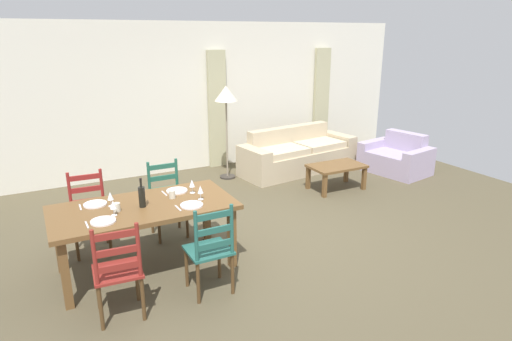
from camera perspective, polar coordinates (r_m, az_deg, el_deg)
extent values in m
cube|color=#4E4631|center=(5.75, 1.05, -8.47)|extent=(9.60, 9.60, 0.02)
cube|color=silver|center=(8.30, -10.02, 9.19)|extent=(9.60, 0.16, 2.70)
cube|color=#B3AF87|center=(8.45, -5.04, 7.81)|extent=(0.35, 0.08, 2.20)
cube|color=#B3AF87|center=(9.62, 8.42, 8.86)|extent=(0.35, 0.08, 2.20)
cube|color=brown|center=(4.84, -14.35, -4.68)|extent=(1.90, 0.96, 0.05)
cube|color=brown|center=(4.56, -23.45, -12.30)|extent=(0.08, 0.08, 0.70)
cube|color=brown|center=(4.90, -3.14, -8.63)|extent=(0.08, 0.08, 0.70)
cube|color=brown|center=(5.24, -24.19, -8.44)|extent=(0.08, 0.08, 0.70)
cube|color=brown|center=(5.54, -6.44, -5.53)|extent=(0.08, 0.08, 0.70)
cube|color=maroon|center=(4.25, -17.49, -12.34)|extent=(0.45, 0.43, 0.03)
cylinder|color=#4D351C|center=(4.50, -19.80, -14.16)|extent=(0.04, 0.04, 0.43)
cylinder|color=#4D351C|center=(4.52, -15.14, -13.55)|extent=(0.04, 0.04, 0.43)
cylinder|color=#4D351C|center=(4.22, -19.45, -16.48)|extent=(0.04, 0.04, 0.43)
cylinder|color=#4D351C|center=(4.24, -14.42, -15.80)|extent=(0.04, 0.04, 0.43)
cylinder|color=maroon|center=(3.97, -20.17, -10.53)|extent=(0.04, 0.04, 0.50)
cylinder|color=maroon|center=(3.99, -14.95, -9.85)|extent=(0.04, 0.04, 0.50)
cube|color=maroon|center=(4.04, -17.38, -11.84)|extent=(0.38, 0.05, 0.06)
cube|color=maroon|center=(3.97, -17.58, -9.94)|extent=(0.38, 0.05, 0.06)
cube|color=maroon|center=(3.90, -17.78, -7.98)|extent=(0.38, 0.05, 0.06)
cube|color=#225A50|center=(4.44, -6.17, -10.19)|extent=(0.42, 0.40, 0.03)
cylinder|color=#4D351C|center=(4.64, -8.98, -12.25)|extent=(0.04, 0.04, 0.43)
cylinder|color=#4D351C|center=(4.75, -4.79, -11.36)|extent=(0.04, 0.04, 0.43)
cylinder|color=#4D351C|center=(4.36, -7.49, -14.26)|extent=(0.04, 0.04, 0.43)
cylinder|color=#4D351C|center=(4.48, -3.05, -13.24)|extent=(0.04, 0.04, 0.43)
cylinder|color=#225A50|center=(4.13, -7.76, -8.43)|extent=(0.04, 0.04, 0.50)
cylinder|color=#225A50|center=(4.25, -3.16, -7.52)|extent=(0.04, 0.04, 0.50)
cube|color=#225A50|center=(4.24, -5.37, -9.56)|extent=(0.38, 0.03, 0.06)
cube|color=#225A50|center=(4.18, -5.43, -7.73)|extent=(0.38, 0.03, 0.06)
cube|color=#225A50|center=(4.12, -5.49, -5.84)|extent=(0.38, 0.03, 0.06)
cube|color=maroon|center=(5.52, -20.69, -5.61)|extent=(0.44, 0.42, 0.03)
cylinder|color=#4D351C|center=(5.46, -18.40, -8.24)|extent=(0.04, 0.04, 0.43)
cylinder|color=#4D351C|center=(5.45, -22.18, -8.74)|extent=(0.04, 0.04, 0.43)
cylinder|color=#4D351C|center=(5.77, -18.81, -6.87)|extent=(0.04, 0.04, 0.43)
cylinder|color=#4D351C|center=(5.76, -22.38, -7.33)|extent=(0.04, 0.04, 0.43)
cylinder|color=maroon|center=(5.59, -19.29, -2.25)|extent=(0.04, 0.04, 0.50)
cylinder|color=maroon|center=(5.58, -22.96, -2.72)|extent=(0.04, 0.04, 0.50)
cube|color=maroon|center=(5.63, -20.98, -3.73)|extent=(0.38, 0.04, 0.06)
cube|color=maroon|center=(5.58, -21.14, -2.30)|extent=(0.38, 0.04, 0.06)
cube|color=maroon|center=(5.53, -21.31, -0.83)|extent=(0.38, 0.04, 0.06)
cube|color=#225C47|center=(5.68, -11.29, -4.11)|extent=(0.42, 0.40, 0.03)
cylinder|color=#4D351C|center=(5.66, -8.91, -6.56)|extent=(0.04, 0.04, 0.43)
cylinder|color=#4D351C|center=(5.58, -12.44, -7.18)|extent=(0.04, 0.04, 0.43)
cylinder|color=#4D351C|center=(5.96, -9.97, -5.36)|extent=(0.04, 0.04, 0.43)
cylinder|color=#4D351C|center=(5.88, -13.32, -5.92)|extent=(0.04, 0.04, 0.43)
cylinder|color=#225C47|center=(5.79, -10.22, -0.86)|extent=(0.04, 0.04, 0.50)
cylinder|color=#225C47|center=(5.71, -13.66, -1.37)|extent=(0.04, 0.04, 0.50)
cube|color=#225C47|center=(5.79, -11.85, -2.34)|extent=(0.38, 0.03, 0.06)
cube|color=#225C47|center=(5.74, -11.94, -0.93)|extent=(0.38, 0.03, 0.06)
cube|color=#225C47|center=(5.70, -12.03, 0.51)|extent=(0.38, 0.03, 0.06)
cylinder|color=white|center=(4.53, -19.17, -6.22)|extent=(0.24, 0.24, 0.02)
cube|color=silver|center=(4.51, -21.05, -6.58)|extent=(0.02, 0.17, 0.01)
cylinder|color=white|center=(4.71, -8.33, -4.45)|extent=(0.24, 0.24, 0.02)
cube|color=silver|center=(4.67, -10.06, -4.82)|extent=(0.02, 0.17, 0.01)
cylinder|color=white|center=(4.99, -20.10, -4.12)|extent=(0.24, 0.24, 0.02)
cube|color=silver|center=(4.98, -21.79, -4.43)|extent=(0.02, 0.17, 0.01)
cylinder|color=white|center=(5.16, -10.20, -2.59)|extent=(0.24, 0.24, 0.02)
cube|color=silver|center=(5.12, -11.79, -2.91)|extent=(0.02, 0.17, 0.01)
cylinder|color=black|center=(4.75, -14.54, -3.34)|extent=(0.07, 0.07, 0.22)
cylinder|color=black|center=(4.70, -14.68, -1.63)|extent=(0.02, 0.02, 0.08)
cylinder|color=black|center=(4.69, -14.73, -1.07)|extent=(0.03, 0.03, 0.02)
cylinder|color=white|center=(4.65, -17.88, -5.54)|extent=(0.06, 0.06, 0.01)
cylinder|color=white|center=(4.64, -17.92, -5.10)|extent=(0.01, 0.01, 0.07)
cone|color=white|center=(4.61, -18.01, -4.21)|extent=(0.06, 0.06, 0.08)
cylinder|color=white|center=(4.88, -7.16, -3.72)|extent=(0.06, 0.06, 0.01)
cylinder|color=white|center=(4.86, -7.18, -3.30)|extent=(0.01, 0.01, 0.07)
cone|color=white|center=(4.83, -7.21, -2.44)|extent=(0.06, 0.06, 0.08)
cylinder|color=white|center=(4.90, -18.22, -4.40)|extent=(0.06, 0.06, 0.01)
cylinder|color=white|center=(4.88, -18.26, -3.99)|extent=(0.01, 0.01, 0.07)
cone|color=white|center=(4.86, -18.35, -3.13)|extent=(0.06, 0.06, 0.08)
cylinder|color=white|center=(5.08, -8.24, -2.87)|extent=(0.06, 0.06, 0.01)
cylinder|color=white|center=(5.07, -8.26, -2.47)|extent=(0.01, 0.01, 0.07)
cone|color=white|center=(5.04, -8.29, -1.64)|extent=(0.06, 0.06, 0.08)
cylinder|color=beige|center=(4.95, -10.79, -3.05)|extent=(0.07, 0.07, 0.09)
cylinder|color=beige|center=(4.73, -17.57, -4.56)|extent=(0.07, 0.07, 0.09)
cube|color=#BDAB8A|center=(8.32, 5.51, 1.29)|extent=(1.89, 1.02, 0.40)
cube|color=#BDAB8A|center=(8.49, 4.25, 3.05)|extent=(1.81, 0.42, 0.80)
cube|color=#BDAB8A|center=(8.97, 10.52, 2.86)|extent=(0.34, 0.82, 0.58)
cube|color=#BDAB8A|center=(7.70, -0.28, 0.73)|extent=(0.34, 0.82, 0.58)
cube|color=beige|center=(8.51, 8.10, 3.37)|extent=(0.93, 0.74, 0.12)
cube|color=beige|center=(7.94, 3.31, 2.50)|extent=(0.93, 0.74, 0.12)
cube|color=brown|center=(7.37, 10.40, 0.56)|extent=(0.90, 0.56, 0.04)
cube|color=brown|center=(7.03, 8.87, -1.99)|extent=(0.06, 0.06, 0.38)
cube|color=brown|center=(7.51, 13.80, -1.02)|extent=(0.06, 0.06, 0.38)
cube|color=brown|center=(7.38, 6.77, -0.95)|extent=(0.06, 0.06, 0.38)
cube|color=brown|center=(7.84, 11.61, -0.08)|extent=(0.06, 0.06, 0.38)
cube|color=#AA9BBA|center=(8.61, 17.51, 1.02)|extent=(0.93, 0.93, 0.38)
cube|color=#AA9BBA|center=(8.81, 18.73, 2.42)|extent=(0.34, 0.82, 0.72)
cube|color=#AA9BBA|center=(8.34, 20.30, 0.72)|extent=(0.82, 0.32, 0.52)
cube|color=#AA9BBA|center=(8.86, 14.97, 2.17)|extent=(0.82, 0.32, 0.52)
cylinder|color=#332D28|center=(7.97, -3.69, -0.80)|extent=(0.28, 0.28, 0.03)
cylinder|color=gray|center=(7.78, -3.79, 4.04)|extent=(0.03, 0.03, 1.35)
cone|color=beige|center=(7.63, -3.91, 9.93)|extent=(0.40, 0.40, 0.26)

